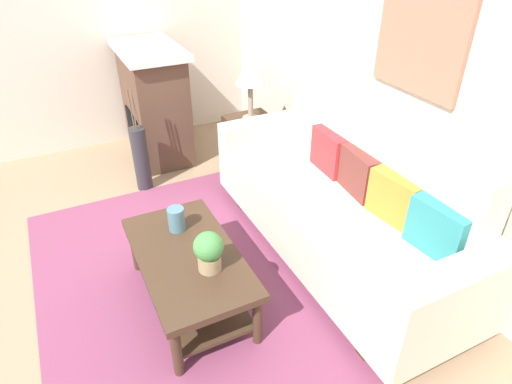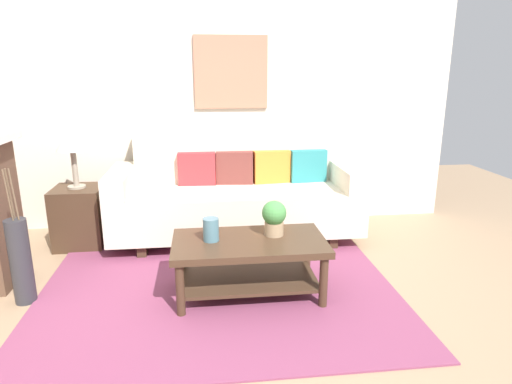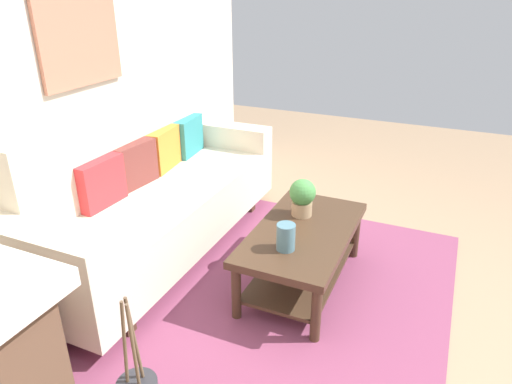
{
  "view_description": "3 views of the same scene",
  "coord_description": "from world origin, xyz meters",
  "px_view_note": "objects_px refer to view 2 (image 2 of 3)",
  "views": [
    {
      "loc": [
        2.31,
        -0.18,
        2.24
      ],
      "look_at": [
        0.08,
        0.92,
        0.65
      ],
      "focal_mm": 30.65,
      "sensor_mm": 36.0,
      "label": 1
    },
    {
      "loc": [
        -0.08,
        -2.61,
        1.62
      ],
      "look_at": [
        0.33,
        0.8,
        0.67
      ],
      "focal_mm": 31.27,
      "sensor_mm": 36.0,
      "label": 2
    },
    {
      "loc": [
        -2.31,
        -0.42,
        1.91
      ],
      "look_at": [
        0.41,
        0.79,
        0.54
      ],
      "focal_mm": 32.52,
      "sensor_mm": 36.0,
      "label": 3
    }
  ],
  "objects_px": {
    "throw_pillow_crimson": "(197,169)",
    "throw_pillow_orange": "(272,167)",
    "couch": "(236,195)",
    "tabletop_vase": "(211,230)",
    "throw_pillow_maroon": "(235,168)",
    "potted_plant_tabletop": "(274,217)",
    "side_table": "(80,217)",
    "coffee_table": "(249,255)",
    "framed_painting": "(231,72)",
    "throw_pillow_teal": "(308,166)",
    "table_lamp": "(72,141)",
    "floor_vase": "(21,262)"
  },
  "relations": [
    {
      "from": "throw_pillow_crimson",
      "to": "throw_pillow_orange",
      "type": "height_order",
      "value": "same"
    },
    {
      "from": "couch",
      "to": "tabletop_vase",
      "type": "distance_m",
      "value": 1.19
    },
    {
      "from": "throw_pillow_maroon",
      "to": "potted_plant_tabletop",
      "type": "height_order",
      "value": "throw_pillow_maroon"
    },
    {
      "from": "throw_pillow_maroon",
      "to": "side_table",
      "type": "relative_size",
      "value": 0.64
    },
    {
      "from": "throw_pillow_crimson",
      "to": "coffee_table",
      "type": "height_order",
      "value": "throw_pillow_crimson"
    },
    {
      "from": "framed_painting",
      "to": "couch",
      "type": "bearing_deg",
      "value": -90.0
    },
    {
      "from": "throw_pillow_teal",
      "to": "tabletop_vase",
      "type": "bearing_deg",
      "value": -128.06
    },
    {
      "from": "table_lamp",
      "to": "floor_vase",
      "type": "height_order",
      "value": "table_lamp"
    },
    {
      "from": "table_lamp",
      "to": "throw_pillow_crimson",
      "type": "bearing_deg",
      "value": 7.57
    },
    {
      "from": "tabletop_vase",
      "to": "framed_painting",
      "type": "xyz_separation_m",
      "value": [
        0.27,
        1.62,
        1.07
      ]
    },
    {
      "from": "throw_pillow_crimson",
      "to": "floor_vase",
      "type": "relative_size",
      "value": 0.58
    },
    {
      "from": "throw_pillow_teal",
      "to": "side_table",
      "type": "xyz_separation_m",
      "value": [
        -2.21,
        -0.15,
        -0.4
      ]
    },
    {
      "from": "throw_pillow_orange",
      "to": "throw_pillow_maroon",
      "type": "bearing_deg",
      "value": 180.0
    },
    {
      "from": "throw_pillow_crimson",
      "to": "throw_pillow_teal",
      "type": "xyz_separation_m",
      "value": [
        1.11,
        0.0,
        0.0
      ]
    },
    {
      "from": "throw_pillow_orange",
      "to": "floor_vase",
      "type": "height_order",
      "value": "throw_pillow_orange"
    },
    {
      "from": "throw_pillow_maroon",
      "to": "throw_pillow_teal",
      "type": "xyz_separation_m",
      "value": [
        0.74,
        0.0,
        0.0
      ]
    },
    {
      "from": "throw_pillow_maroon",
      "to": "floor_vase",
      "type": "distance_m",
      "value": 2.05
    },
    {
      "from": "table_lamp",
      "to": "framed_painting",
      "type": "relative_size",
      "value": 0.78
    },
    {
      "from": "couch",
      "to": "throw_pillow_orange",
      "type": "relative_size",
      "value": 6.5
    },
    {
      "from": "framed_painting",
      "to": "throw_pillow_crimson",
      "type": "bearing_deg",
      "value": -137.21
    },
    {
      "from": "throw_pillow_crimson",
      "to": "table_lamp",
      "type": "bearing_deg",
      "value": -172.43
    },
    {
      "from": "throw_pillow_maroon",
      "to": "side_table",
      "type": "distance_m",
      "value": 1.53
    },
    {
      "from": "tabletop_vase",
      "to": "floor_vase",
      "type": "distance_m",
      "value": 1.35
    },
    {
      "from": "coffee_table",
      "to": "side_table",
      "type": "distance_m",
      "value": 1.87
    },
    {
      "from": "throw_pillow_crimson",
      "to": "side_table",
      "type": "relative_size",
      "value": 0.64
    },
    {
      "from": "couch",
      "to": "framed_painting",
      "type": "distance_m",
      "value": 1.24
    },
    {
      "from": "table_lamp",
      "to": "floor_vase",
      "type": "bearing_deg",
      "value": -97.0
    },
    {
      "from": "tabletop_vase",
      "to": "table_lamp",
      "type": "distance_m",
      "value": 1.72
    },
    {
      "from": "coffee_table",
      "to": "tabletop_vase",
      "type": "height_order",
      "value": "tabletop_vase"
    },
    {
      "from": "floor_vase",
      "to": "throw_pillow_teal",
      "type": "bearing_deg",
      "value": 27.52
    },
    {
      "from": "floor_vase",
      "to": "table_lamp",
      "type": "bearing_deg",
      "value": 83.0
    },
    {
      "from": "throw_pillow_teal",
      "to": "table_lamp",
      "type": "xyz_separation_m",
      "value": [
        -2.21,
        -0.15,
        0.31
      ]
    },
    {
      "from": "couch",
      "to": "framed_painting",
      "type": "xyz_separation_m",
      "value": [
        0.0,
        0.47,
        1.15
      ]
    },
    {
      "from": "coffee_table",
      "to": "table_lamp",
      "type": "relative_size",
      "value": 1.93
    },
    {
      "from": "throw_pillow_crimson",
      "to": "framed_painting",
      "type": "height_order",
      "value": "framed_painting"
    },
    {
      "from": "throw_pillow_teal",
      "to": "side_table",
      "type": "bearing_deg",
      "value": -176.21
    },
    {
      "from": "side_table",
      "to": "floor_vase",
      "type": "xyz_separation_m",
      "value": [
        -0.13,
        -1.07,
        0.03
      ]
    },
    {
      "from": "throw_pillow_crimson",
      "to": "tabletop_vase",
      "type": "xyz_separation_m",
      "value": [
        0.1,
        -1.28,
        -0.17
      ]
    },
    {
      "from": "table_lamp",
      "to": "couch",
      "type": "bearing_deg",
      "value": 0.84
    },
    {
      "from": "throw_pillow_crimson",
      "to": "potted_plant_tabletop",
      "type": "relative_size",
      "value": 1.37
    },
    {
      "from": "throw_pillow_crimson",
      "to": "throw_pillow_maroon",
      "type": "height_order",
      "value": "same"
    },
    {
      "from": "table_lamp",
      "to": "floor_vase",
      "type": "xyz_separation_m",
      "value": [
        -0.13,
        -1.07,
        -0.68
      ]
    },
    {
      "from": "throw_pillow_crimson",
      "to": "floor_vase",
      "type": "bearing_deg",
      "value": -135.35
    },
    {
      "from": "couch",
      "to": "throw_pillow_maroon",
      "type": "xyz_separation_m",
      "value": [
        -0.0,
        0.12,
        0.25
      ]
    },
    {
      "from": "throw_pillow_crimson",
      "to": "throw_pillow_maroon",
      "type": "bearing_deg",
      "value": 0.0
    },
    {
      "from": "throw_pillow_teal",
      "to": "framed_painting",
      "type": "xyz_separation_m",
      "value": [
        -0.74,
        0.34,
        0.9
      ]
    },
    {
      "from": "table_lamp",
      "to": "side_table",
      "type": "bearing_deg",
      "value": 0.0
    },
    {
      "from": "throw_pillow_teal",
      "to": "table_lamp",
      "type": "distance_m",
      "value": 2.23
    },
    {
      "from": "potted_plant_tabletop",
      "to": "coffee_table",
      "type": "bearing_deg",
      "value": -158.06
    },
    {
      "from": "framed_painting",
      "to": "throw_pillow_teal",
      "type": "bearing_deg",
      "value": -24.84
    }
  ]
}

